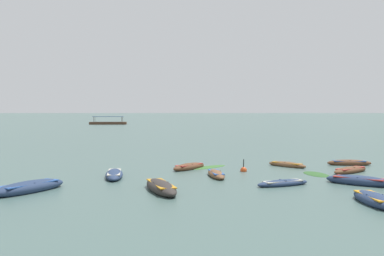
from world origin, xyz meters
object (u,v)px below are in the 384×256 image
(rowboat_0, at_px, (216,174))
(rowboat_2, at_px, (29,188))
(rowboat_9, at_px, (374,200))
(rowboat_4, at_px, (360,181))
(rowboat_6, at_px, (287,165))
(rowboat_10, at_px, (283,183))
(ferry_0, at_px, (108,123))
(mooring_buoy, at_px, (244,170))
(rowboat_7, at_px, (350,170))
(rowboat_8, at_px, (161,187))
(rowboat_1, at_px, (189,167))
(rowboat_5, at_px, (349,163))
(rowboat_3, at_px, (114,174))

(rowboat_0, distance_m, rowboat_2, 10.41)
(rowboat_9, bearing_deg, rowboat_4, 78.52)
(rowboat_4, bearing_deg, rowboat_0, 161.31)
(rowboat_2, xyz_separation_m, rowboat_6, (13.88, 10.30, -0.07))
(rowboat_0, xyz_separation_m, rowboat_6, (4.95, 4.96, -0.01))
(rowboat_0, distance_m, rowboat_10, 4.54)
(ferry_0, relative_size, mooring_buoy, 12.17)
(rowboat_6, relative_size, mooring_buoy, 3.05)
(rowboat_7, distance_m, ferry_0, 109.00)
(rowboat_2, distance_m, rowboat_6, 17.29)
(rowboat_0, bearing_deg, rowboat_8, -118.59)
(rowboat_1, xyz_separation_m, rowboat_9, (8.21, -10.69, 0.01))
(rowboat_6, height_order, rowboat_9, rowboat_9)
(rowboat_0, distance_m, rowboat_4, 7.88)
(rowboat_2, bearing_deg, mooring_buoy, 35.56)
(mooring_buoy, bearing_deg, rowboat_10, -72.87)
(rowboat_9, bearing_deg, rowboat_5, 77.20)
(rowboat_5, bearing_deg, rowboat_10, -124.15)
(rowboat_8, bearing_deg, rowboat_2, -176.20)
(rowboat_2, distance_m, ferry_0, 111.37)
(rowboat_1, xyz_separation_m, ferry_0, (-28.97, 100.64, 0.28))
(rowboat_1, relative_size, rowboat_2, 0.72)
(rowboat_2, height_order, rowboat_8, rowboat_2)
(rowboat_1, relative_size, mooring_buoy, 3.41)
(rowboat_6, bearing_deg, rowboat_10, -100.97)
(rowboat_0, relative_size, rowboat_2, 0.80)
(rowboat_6, bearing_deg, rowboat_8, -127.69)
(rowboat_0, bearing_deg, rowboat_7, 14.31)
(rowboat_0, bearing_deg, rowboat_2, -149.13)
(rowboat_1, height_order, mooring_buoy, mooring_buoy)
(rowboat_3, relative_size, rowboat_7, 1.32)
(rowboat_2, distance_m, rowboat_7, 18.90)
(rowboat_1, height_order, rowboat_2, rowboat_2)
(rowboat_2, bearing_deg, ferry_0, 101.28)
(rowboat_4, bearing_deg, rowboat_3, 171.37)
(rowboat_8, bearing_deg, rowboat_0, 61.41)
(rowboat_3, bearing_deg, rowboat_4, -8.63)
(rowboat_5, height_order, rowboat_9, rowboat_9)
(rowboat_1, relative_size, rowboat_5, 0.99)
(mooring_buoy, bearing_deg, rowboat_0, -127.45)
(rowboat_6, distance_m, rowboat_10, 8.10)
(rowboat_2, height_order, rowboat_10, rowboat_2)
(rowboat_10, bearing_deg, ferry_0, 107.71)
(rowboat_6, height_order, rowboat_7, rowboat_7)
(rowboat_8, distance_m, rowboat_9, 9.49)
(rowboat_3, xyz_separation_m, ferry_0, (-24.80, 104.37, 0.29))
(rowboat_3, xyz_separation_m, rowboat_5, (15.45, 6.51, -0.00))
(rowboat_5, bearing_deg, rowboat_9, -102.80)
(rowboat_9, height_order, ferry_0, ferry_0)
(rowboat_1, height_order, rowboat_6, rowboat_1)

